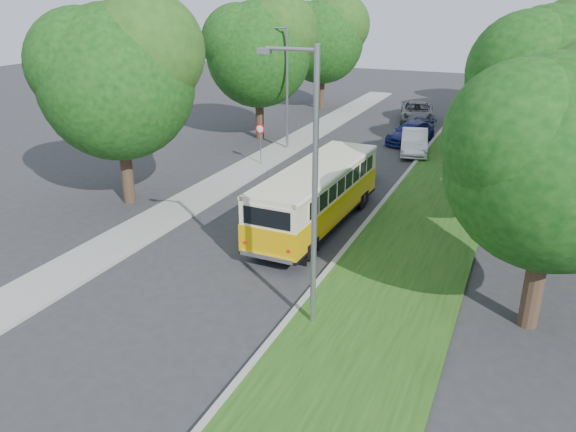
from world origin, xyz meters
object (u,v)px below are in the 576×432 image
at_px(lamppost_far, 286,84).
at_px(car_blue, 411,133).
at_px(car_grey, 417,112).
at_px(car_silver, 358,173).
at_px(vintage_bus, 317,197).
at_px(car_white, 414,142).
at_px(lamppost_near, 312,184).

height_order(lamppost_far, car_blue, lamppost_far).
bearing_deg(car_grey, car_silver, -100.82).
bearing_deg(lamppost_far, vintage_bus, -60.64).
xyz_separation_m(lamppost_far, car_white, (7.70, 2.24, -3.38)).
distance_m(vintage_bus, car_white, 13.75).
bearing_deg(car_white, lamppost_near, -98.09).
xyz_separation_m(car_silver, car_blue, (0.58, 10.11, 0.01)).
height_order(car_white, car_grey, car_grey).
relative_size(lamppost_far, car_silver, 1.96).
height_order(lamppost_near, vintage_bus, lamppost_near).
xyz_separation_m(lamppost_near, car_grey, (-2.95, 30.26, -3.63)).
bearing_deg(car_silver, vintage_bus, -100.44).
relative_size(vintage_bus, car_silver, 2.38).
bearing_deg(car_blue, lamppost_near, -70.19).
height_order(lamppost_near, lamppost_far, lamppost_near).
distance_m(lamppost_far, car_white, 8.70).
relative_size(lamppost_near, car_silver, 2.09).
bearing_deg(lamppost_far, car_grey, 63.16).
relative_size(lamppost_far, car_grey, 1.41).
bearing_deg(car_silver, lamppost_near, -90.46).
bearing_deg(car_grey, lamppost_far, -128.95).
bearing_deg(car_grey, car_white, -91.71).
relative_size(vintage_bus, car_blue, 2.00).
relative_size(lamppost_far, car_blue, 1.65).
distance_m(car_white, car_grey, 9.69).
xyz_separation_m(car_blue, car_grey, (-0.96, 6.86, 0.08)).
bearing_deg(lamppost_near, car_blue, 94.86).
xyz_separation_m(lamppost_near, car_white, (-1.21, 20.74, -3.64)).
height_order(vintage_bus, car_silver, vintage_bus).
bearing_deg(vintage_bus, car_grey, 93.15).
distance_m(lamppost_near, car_white, 21.09).
bearing_deg(lamppost_near, car_white, 93.33).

